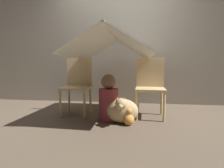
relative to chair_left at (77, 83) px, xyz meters
The scene contains 8 objects.
ground_plane 0.77m from the chair_left, 14.81° to the right, with size 8.80×8.80×0.00m, color brown.
wall_back 1.35m from the chair_left, 59.31° to the left, with size 7.00×0.05×2.50m.
chair_left is the anchor object (origin of this frame).
chair_right 1.14m from the chair_left, ahead, with size 0.44×0.44×0.90m.
sheet_canopy 0.82m from the chair_left, ahead, with size 1.15×1.48×0.35m.
person_front 0.66m from the chair_left, 28.61° to the right, with size 0.27×0.27×0.65m.
dog 0.91m from the chair_left, 28.31° to the right, with size 0.43×0.39×0.38m.
plush_toy 1.05m from the chair_left, 29.59° to the right, with size 0.15×0.15×0.23m.
Camera 1 is at (0.36, -2.53, 0.75)m, focal length 28.00 mm.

